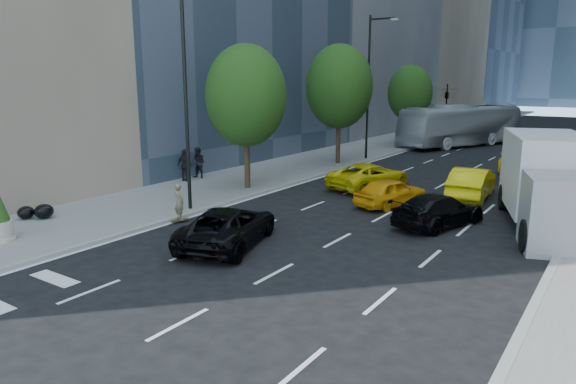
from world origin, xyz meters
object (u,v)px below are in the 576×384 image
Objects in this scene: skateboarder at (179,204)px; box_truck at (550,183)px; city_bus at (461,125)px; black_sedan_lincoln at (228,226)px; black_sedan_mercedes at (439,210)px.

skateboarder is 0.19× the size of box_truck.
skateboarder is 31.90m from city_bus.
city_bus reaches higher than black_sedan_lincoln.
city_bus is (-6.63, 26.28, 1.17)m from black_sedan_mercedes.
skateboarder is 3.77m from black_sedan_lincoln.
city_bus reaches higher than box_truck.
black_sedan_lincoln is at bearing 68.10° from black_sedan_mercedes.
black_sedan_mercedes is at bearing -132.18° from skateboarder.
box_truck reaches higher than black_sedan_mercedes.
black_sedan_mercedes is at bearing -53.48° from city_bus.
black_sedan_mercedes is 27.13m from city_bus.
black_sedan_lincoln reaches higher than black_sedan_mercedes.
black_sedan_lincoln is (3.60, -1.13, -0.08)m from skateboarder.
skateboarder is 0.34× the size of black_sedan_mercedes.
box_truck is (3.66, 1.99, 1.20)m from black_sedan_mercedes.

